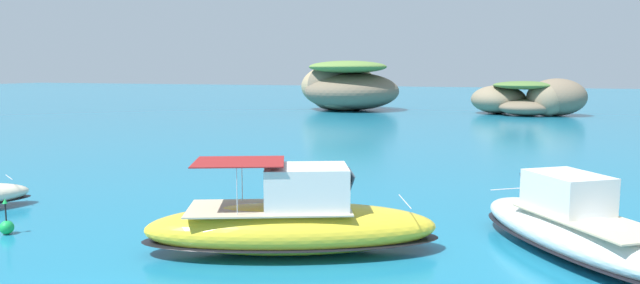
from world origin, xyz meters
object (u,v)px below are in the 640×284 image
object	(u,v)px
islet_small	(530,98)
channel_buoy	(7,226)
motorboat_yellow	(293,224)
motorboat_white	(574,230)
islet_large	(344,88)

from	to	relation	value
islet_small	channel_buoy	bearing A→B (deg)	-105.96
motorboat_yellow	channel_buoy	bearing A→B (deg)	-171.83
motorboat_white	motorboat_yellow	bearing A→B (deg)	-163.19
motorboat_white	motorboat_yellow	world-z (taller)	motorboat_yellow
islet_large	islet_small	bearing A→B (deg)	-2.56
islet_large	motorboat_yellow	xyz separation A→B (m)	(19.72, -70.85, -2.37)
motorboat_white	channel_buoy	xyz separation A→B (m)	(-21.52, -4.62, -0.65)
islet_large	channel_buoy	distance (m)	73.05
islet_small	islet_large	bearing A→B (deg)	177.44
islet_large	islet_small	xyz separation A→B (m)	(28.24, -1.26, -1.07)
islet_small	motorboat_white	xyz separation A→B (m)	(1.13, -66.67, -1.39)
islet_large	motorboat_yellow	size ratio (longest dim) A/B	1.90
islet_large	channel_buoy	xyz separation A→B (m)	(7.85, -72.56, -3.11)
motorboat_white	motorboat_yellow	xyz separation A→B (m)	(-9.65, -2.92, 0.10)
motorboat_white	islet_small	bearing A→B (deg)	90.97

